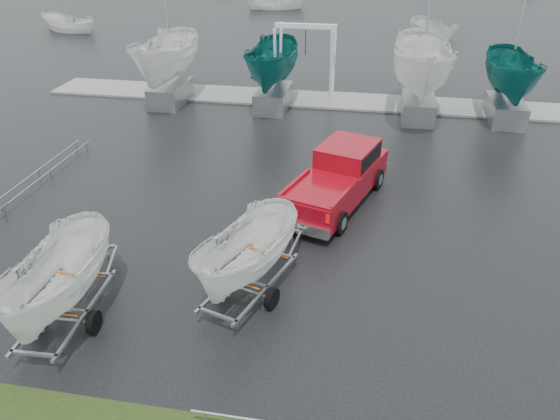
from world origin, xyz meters
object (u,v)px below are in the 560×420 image
object	(u,v)px
trailer_parked	(48,231)
boat_hoist	(305,52)
trailer_hitched	(247,210)
pickup_truck	(340,175)

from	to	relation	value
trailer_parked	boat_hoist	size ratio (longest dim) A/B	1.26
trailer_hitched	trailer_parked	world-z (taller)	trailer_parked
pickup_truck	boat_hoist	xyz separation A→B (m)	(-2.93, 11.69, 1.66)
pickup_truck	boat_hoist	bearing A→B (deg)	121.54
boat_hoist	trailer_parked	bearing A→B (deg)	-99.60
trailer_hitched	trailer_parked	size ratio (longest dim) A/B	0.96
trailer_parked	boat_hoist	world-z (taller)	trailer_parked
pickup_truck	trailer_parked	xyz separation A→B (m)	(-6.28, -8.14, 1.79)
pickup_truck	trailer_hitched	distance (m)	6.64
trailer_hitched	trailer_parked	distance (m)	4.80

